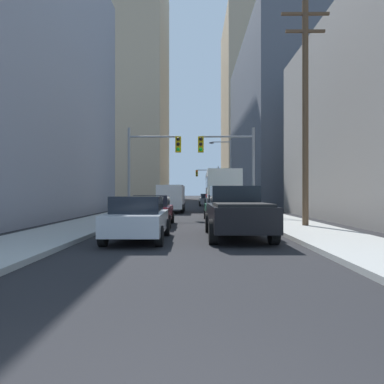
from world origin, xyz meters
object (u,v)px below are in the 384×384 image
(pickup_truck_black, at_px, (236,212))
(cargo_van_white, at_px, (171,197))
(city_bus, at_px, (221,190))
(traffic_signal_near_left, at_px, (152,157))
(traffic_signal_far_right, at_px, (208,178))
(sedan_grey, at_px, (207,200))
(sedan_green, at_px, (221,207))
(traffic_signal_near_right, at_px, (229,157))
(sedan_maroon, at_px, (153,210))
(sedan_silver, at_px, (138,218))

(pickup_truck_black, bearing_deg, cargo_van_white, 101.95)
(city_bus, relative_size, traffic_signal_near_left, 1.92)
(pickup_truck_black, height_order, traffic_signal_far_right, traffic_signal_far_right)
(cargo_van_white, height_order, sedan_grey, cargo_van_white)
(city_bus, height_order, sedan_grey, city_bus)
(pickup_truck_black, height_order, cargo_van_white, cargo_van_white)
(sedan_green, xyz_separation_m, traffic_signal_near_right, (0.75, 2.71, 3.27))
(pickup_truck_black, distance_m, sedan_green, 7.76)
(traffic_signal_far_right, bearing_deg, city_bus, -89.99)
(city_bus, height_order, traffic_signal_near_left, traffic_signal_near_left)
(sedan_green, height_order, traffic_signal_near_right, traffic_signal_near_right)
(traffic_signal_far_right, bearing_deg, sedan_maroon, -96.16)
(traffic_signal_near_left, bearing_deg, pickup_truck_black, -67.06)
(traffic_signal_near_left, relative_size, traffic_signal_near_right, 1.00)
(city_bus, bearing_deg, sedan_maroon, -107.94)
(sedan_green, relative_size, traffic_signal_near_left, 0.70)
(sedan_green, bearing_deg, sedan_maroon, -137.07)
(traffic_signal_far_right, bearing_deg, traffic_signal_near_left, -98.54)
(sedan_grey, bearing_deg, traffic_signal_near_left, -102.32)
(sedan_green, bearing_deg, traffic_signal_near_right, 74.42)
(sedan_grey, height_order, traffic_signal_far_right, traffic_signal_far_right)
(sedan_maroon, bearing_deg, traffic_signal_near_right, 54.20)
(sedan_silver, relative_size, sedan_grey, 0.99)
(sedan_green, bearing_deg, traffic_signal_far_right, 88.87)
(sedan_green, bearing_deg, traffic_signal_near_left, 148.66)
(sedan_maroon, xyz_separation_m, sedan_green, (3.64, 3.39, 0.00))
(sedan_grey, height_order, traffic_signal_near_left, traffic_signal_near_left)
(traffic_signal_near_left, relative_size, traffic_signal_far_right, 1.00)
(cargo_van_white, xyz_separation_m, traffic_signal_near_right, (4.26, -6.02, 2.76))
(pickup_truck_black, bearing_deg, sedan_maroon, 129.66)
(sedan_maroon, distance_m, sedan_grey, 26.56)
(pickup_truck_black, distance_m, sedan_maroon, 5.68)
(cargo_van_white, relative_size, sedan_grey, 1.23)
(sedan_grey, distance_m, traffic_signal_near_left, 20.95)
(city_bus, bearing_deg, traffic_signal_far_right, 90.01)
(sedan_silver, bearing_deg, cargo_van_white, 90.02)
(pickup_truck_black, relative_size, cargo_van_white, 1.03)
(sedan_green, bearing_deg, sedan_grey, 90.07)
(pickup_truck_black, height_order, traffic_signal_near_left, traffic_signal_near_left)
(cargo_van_white, relative_size, traffic_signal_far_right, 0.87)
(cargo_van_white, distance_m, sedan_maroon, 12.12)
(city_bus, xyz_separation_m, traffic_signal_near_right, (0.01, -7.45, 2.11))
(sedan_green, height_order, sedan_grey, same)
(traffic_signal_near_left, bearing_deg, city_bus, 55.13)
(cargo_van_white, bearing_deg, city_bus, 18.56)
(traffic_signal_far_right, bearing_deg, sedan_green, -91.13)
(traffic_signal_near_right, bearing_deg, pickup_truck_black, -94.21)
(cargo_van_white, height_order, traffic_signal_near_left, traffic_signal_near_left)
(sedan_maroon, bearing_deg, pickup_truck_black, -50.34)
(sedan_silver, height_order, traffic_signal_near_right, traffic_signal_near_right)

